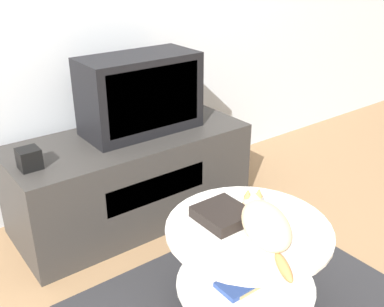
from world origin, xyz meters
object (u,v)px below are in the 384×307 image
at_px(tv, 140,94).
at_px(cat, 265,223).
at_px(speaker, 29,159).
at_px(dvd_box, 223,215).

relative_size(tv, cat, 1.35).
bearing_deg(speaker, cat, -58.64).
bearing_deg(speaker, dvd_box, -55.71).
distance_m(tv, cat, 1.13).
height_order(tv, dvd_box, tv).
bearing_deg(tv, dvd_box, -99.28).
height_order(tv, cat, tv).
bearing_deg(tv, speaker, -171.47).
xyz_separation_m(tv, cat, (-0.09, -1.10, -0.26)).
relative_size(dvd_box, cat, 0.44).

